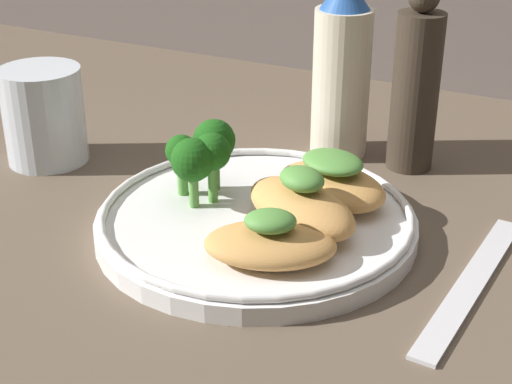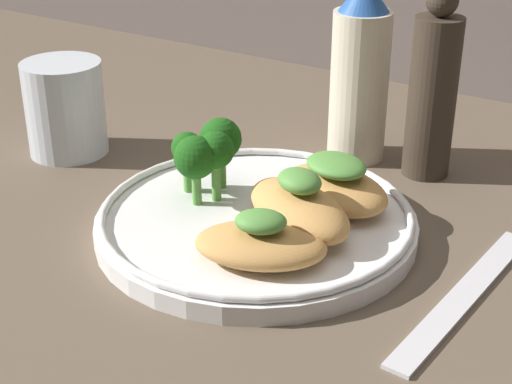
{
  "view_description": "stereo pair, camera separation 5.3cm",
  "coord_description": "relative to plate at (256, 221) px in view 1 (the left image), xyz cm",
  "views": [
    {
      "loc": [
        23.27,
        -46.35,
        29.19
      ],
      "look_at": [
        0.0,
        0.0,
        3.4
      ],
      "focal_mm": 55.0,
      "sensor_mm": 36.0,
      "label": 1
    },
    {
      "loc": [
        27.88,
        -43.73,
        29.19
      ],
      "look_at": [
        0.0,
        0.0,
        3.4
      ],
      "focal_mm": 55.0,
      "sensor_mm": 36.0,
      "label": 2
    }
  ],
  "objects": [
    {
      "name": "grilled_meat_back",
      "position": [
        4.15,
        4.73,
        2.06
      ],
      "size": [
        10.58,
        8.56,
        4.06
      ],
      "color": "tan",
      "rests_on": "plate"
    },
    {
      "name": "grilled_meat_middle",
      "position": [
        3.65,
        -0.33,
        2.16
      ],
      "size": [
        11.34,
        9.21,
        4.63
      ],
      "color": "tan",
      "rests_on": "plate"
    },
    {
      "name": "sauce_bottle",
      "position": [
        0.32,
        16.96,
        6.83
      ],
      "size": [
        5.16,
        5.16,
        16.34
      ],
      "color": "beige",
      "rests_on": "ground_plane"
    },
    {
      "name": "grilled_meat_front",
      "position": [
        3.64,
        -5.12,
        1.72
      ],
      "size": [
        10.54,
        8.8,
        3.64
      ],
      "color": "tan",
      "rests_on": "plate"
    },
    {
      "name": "pepper_grinder",
      "position": [
        6.78,
        16.96,
        6.53
      ],
      "size": [
        4.07,
        4.07,
        16.44
      ],
      "color": "#382D23",
      "rests_on": "ground_plane"
    },
    {
      "name": "drinking_glass",
      "position": [
        -22.93,
        3.62,
        3.31
      ],
      "size": [
        7.22,
        7.22,
        8.6
      ],
      "color": "silver",
      "rests_on": "ground_plane"
    },
    {
      "name": "ground_plane",
      "position": [
        0.0,
        0.0,
        -1.49
      ],
      "size": [
        180.0,
        180.0,
        1.0
      ],
      "primitive_type": "cube",
      "color": "brown"
    },
    {
      "name": "fork",
      "position": [
        16.28,
        0.3,
        -0.69
      ],
      "size": [
        3.26,
        19.56,
        0.6
      ],
      "color": "silver",
      "rests_on": "ground_plane"
    },
    {
      "name": "plate",
      "position": [
        0.0,
        0.0,
        0.0
      ],
      "size": [
        24.17,
        24.17,
        2.0
      ],
      "color": "white",
      "rests_on": "ground_plane"
    },
    {
      "name": "broccoli_bunch",
      "position": [
        -5.03,
        0.87,
        4.32
      ],
      "size": [
        5.51,
        6.75,
        5.89
      ],
      "color": "#569942",
      "rests_on": "plate"
    }
  ]
}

